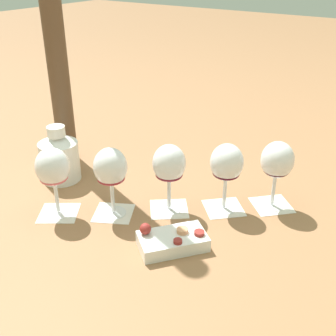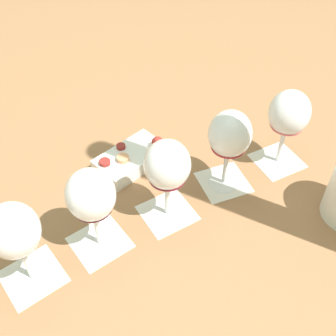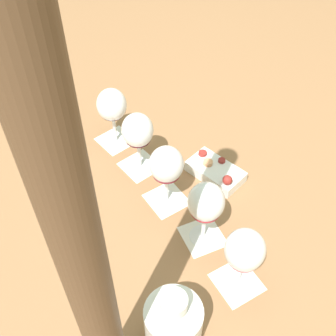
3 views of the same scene
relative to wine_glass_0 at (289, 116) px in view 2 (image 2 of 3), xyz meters
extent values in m
plane|color=#936642|center=(0.18, -0.23, -0.13)|extent=(8.00, 8.00, 0.00)
cube|color=silver|center=(0.00, 0.00, -0.13)|extent=(0.14, 0.14, 0.00)
cube|color=silver|center=(0.08, -0.12, -0.13)|extent=(0.13, 0.13, 0.00)
cube|color=silver|center=(0.18, -0.23, -0.13)|extent=(0.14, 0.14, 0.00)
cube|color=silver|center=(0.27, -0.35, -0.13)|extent=(0.14, 0.14, 0.00)
cube|color=silver|center=(0.36, -0.45, -0.13)|extent=(0.14, 0.14, 0.00)
cylinder|color=white|center=(0.00, 0.00, -0.12)|extent=(0.07, 0.07, 0.01)
cylinder|color=white|center=(0.00, 0.00, -0.08)|extent=(0.01, 0.01, 0.09)
ellipsoid|color=white|center=(0.00, 0.00, 0.01)|extent=(0.09, 0.09, 0.10)
ellipsoid|color=#D15761|center=(0.00, 0.00, -0.02)|extent=(0.07, 0.07, 0.02)
cylinder|color=white|center=(0.08, -0.12, -0.12)|extent=(0.07, 0.07, 0.01)
cylinder|color=white|center=(0.08, -0.12, -0.08)|extent=(0.01, 0.01, 0.09)
ellipsoid|color=white|center=(0.08, -0.12, 0.01)|extent=(0.09, 0.09, 0.10)
ellipsoid|color=maroon|center=(0.08, -0.12, -0.02)|extent=(0.07, 0.07, 0.02)
cylinder|color=white|center=(0.18, -0.23, -0.12)|extent=(0.07, 0.07, 0.01)
cylinder|color=white|center=(0.18, -0.23, -0.08)|extent=(0.01, 0.01, 0.09)
ellipsoid|color=white|center=(0.18, -0.23, 0.01)|extent=(0.09, 0.09, 0.10)
ellipsoid|color=maroon|center=(0.18, -0.23, -0.02)|extent=(0.07, 0.07, 0.02)
cylinder|color=white|center=(0.27, -0.35, -0.12)|extent=(0.07, 0.07, 0.01)
cylinder|color=white|center=(0.27, -0.35, -0.08)|extent=(0.01, 0.01, 0.09)
ellipsoid|color=white|center=(0.27, -0.35, 0.01)|extent=(0.09, 0.09, 0.10)
ellipsoid|color=#3D0515|center=(0.27, -0.35, -0.02)|extent=(0.07, 0.07, 0.03)
cylinder|color=white|center=(0.36, -0.45, -0.12)|extent=(0.07, 0.07, 0.01)
cylinder|color=white|center=(0.36, -0.45, -0.08)|extent=(0.01, 0.01, 0.09)
ellipsoid|color=white|center=(0.36, -0.45, 0.01)|extent=(0.09, 0.09, 0.10)
ellipsoid|color=black|center=(0.36, -0.45, -0.02)|extent=(0.07, 0.07, 0.03)
cube|color=white|center=(0.05, -0.33, -0.11)|extent=(0.18, 0.17, 0.03)
cylinder|color=maroon|center=(0.04, -0.35, -0.09)|extent=(0.02, 0.02, 0.01)
sphere|color=maroon|center=(0.02, -0.27, -0.08)|extent=(0.03, 0.03, 0.03)
cylinder|color=maroon|center=(0.09, -0.38, -0.09)|extent=(0.02, 0.02, 0.01)
cylinder|color=tan|center=(0.08, -0.34, -0.09)|extent=(0.03, 0.03, 0.01)
camera|label=1|loc=(-0.60, -0.77, 0.49)|focal=45.00mm
camera|label=2|loc=(0.71, -0.16, 0.54)|focal=45.00mm
camera|label=3|loc=(0.12, 0.48, 0.75)|focal=45.00mm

